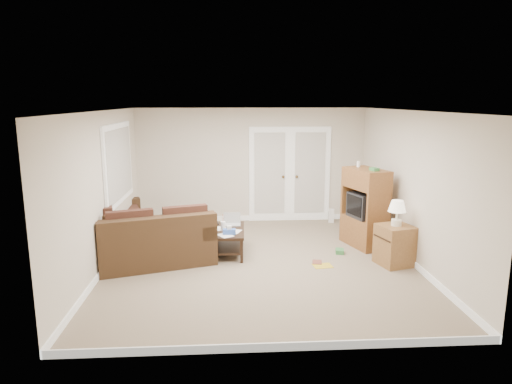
{
  "coord_description": "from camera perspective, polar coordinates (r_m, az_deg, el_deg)",
  "views": [
    {
      "loc": [
        -0.51,
        -7.21,
        2.67
      ],
      "look_at": [
        -0.04,
        0.52,
        1.1
      ],
      "focal_mm": 32.0,
      "sensor_mm": 36.0,
      "label": 1
    }
  ],
  "objects": [
    {
      "name": "french_doors",
      "position": [
        10.15,
        4.23,
        2.16
      ],
      "size": [
        1.8,
        0.05,
        2.13
      ],
      "color": "white",
      "rests_on": "floor"
    },
    {
      "name": "space_heater",
      "position": [
        10.23,
        9.38,
        -2.95
      ],
      "size": [
        0.14,
        0.12,
        0.3
      ],
      "primitive_type": "cube",
      "rotation": [
        0.0,
        0.0,
        -0.19
      ],
      "color": "white",
      "rests_on": "floor"
    },
    {
      "name": "floor_book",
      "position": [
        7.76,
        7.07,
        -8.67
      ],
      "size": [
        0.19,
        0.24,
        0.02
      ],
      "primitive_type": "imported",
      "rotation": [
        0.0,
        0.0,
        -0.2
      ],
      "color": "brown",
      "rests_on": "floor"
    },
    {
      "name": "wall_right",
      "position": [
        7.94,
        18.83,
        0.55
      ],
      "size": [
        0.02,
        5.5,
        2.5
      ],
      "primitive_type": "cube",
      "color": "beige",
      "rests_on": "floor"
    },
    {
      "name": "side_cabinet",
      "position": [
        7.83,
        16.99,
        -5.97
      ],
      "size": [
        0.63,
        0.63,
        1.08
      ],
      "rotation": [
        0.0,
        0.0,
        0.27
      ],
      "color": "brown",
      "rests_on": "floor"
    },
    {
      "name": "ceiling",
      "position": [
        7.23,
        0.54,
        10.12
      ],
      "size": [
        5.0,
        5.5,
        0.02
      ],
      "primitive_type": "cube",
      "color": "white",
      "rests_on": "wall_back"
    },
    {
      "name": "tv_armoire",
      "position": [
        8.61,
        13.45,
        -1.88
      ],
      "size": [
        0.74,
        1.01,
        1.55
      ],
      "rotation": [
        0.0,
        0.0,
        0.3
      ],
      "color": "brown",
      "rests_on": "floor"
    },
    {
      "name": "floor_greenbox",
      "position": [
        8.27,
        10.41,
        -7.29
      ],
      "size": [
        0.18,
        0.21,
        0.08
      ],
      "primitive_type": "cube",
      "rotation": [
        0.0,
        0.0,
        -0.2
      ],
      "color": "#3A8041",
      "rests_on": "floor"
    },
    {
      "name": "sectional_sofa",
      "position": [
        8.36,
        -14.86,
        -5.1
      ],
      "size": [
        2.62,
        2.98,
        0.87
      ],
      "rotation": [
        0.0,
        0.0,
        0.3
      ],
      "color": "#432D19",
      "rests_on": "floor"
    },
    {
      "name": "window_left",
      "position": [
        8.51,
        -16.79,
        3.42
      ],
      "size": [
        0.05,
        1.92,
        1.42
      ],
      "color": "white",
      "rests_on": "wall_left"
    },
    {
      "name": "coffee_table",
      "position": [
        8.11,
        -3.39,
        -6.0
      ],
      "size": [
        0.57,
        1.09,
        0.73
      ],
      "rotation": [
        0.0,
        0.0,
        -0.04
      ],
      "color": "black",
      "rests_on": "floor"
    },
    {
      "name": "wall_left",
      "position": [
        7.61,
        -18.61,
        0.11
      ],
      "size": [
        0.02,
        5.5,
        2.5
      ],
      "primitive_type": "cube",
      "color": "beige",
      "rests_on": "floor"
    },
    {
      "name": "floor_magazine",
      "position": [
        7.63,
        8.32,
        -9.11
      ],
      "size": [
        0.33,
        0.27,
        0.01
      ],
      "primitive_type": "cube",
      "rotation": [
        0.0,
        0.0,
        0.12
      ],
      "color": "gold",
      "rests_on": "floor"
    },
    {
      "name": "baseboards",
      "position": [
        7.68,
        0.5,
        -8.47
      ],
      "size": [
        5.0,
        5.5,
        0.1
      ],
      "primitive_type": null,
      "color": "white",
      "rests_on": "floor"
    },
    {
      "name": "wall_back",
      "position": [
        10.07,
        -0.58,
        3.36
      ],
      "size": [
        5.0,
        0.02,
        2.5
      ],
      "primitive_type": "cube",
      "color": "beige",
      "rests_on": "floor"
    },
    {
      "name": "wall_front",
      "position": [
        4.7,
        2.89,
        -6.11
      ],
      "size": [
        5.0,
        0.02,
        2.5
      ],
      "primitive_type": "cube",
      "color": "beige",
      "rests_on": "floor"
    },
    {
      "name": "floor",
      "position": [
        7.7,
        0.5,
        -8.82
      ],
      "size": [
        5.5,
        5.5,
        0.0
      ],
      "primitive_type": "plane",
      "color": "gray",
      "rests_on": "ground"
    }
  ]
}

